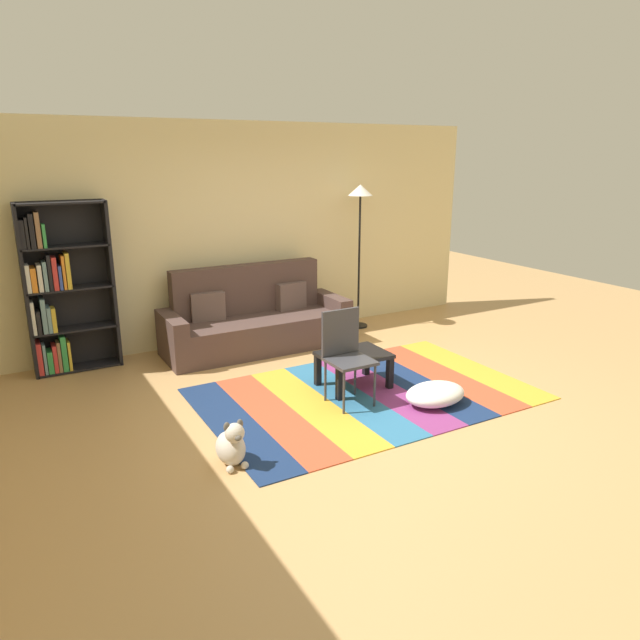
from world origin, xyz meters
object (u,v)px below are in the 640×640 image
bookshelf (59,293)px  standing_lamp (360,209)px  coffee_table (354,359)px  pouf (435,394)px  folding_chair (345,349)px  dog (231,446)px  tv_remote (356,350)px  couch (255,321)px

bookshelf → standing_lamp: (3.73, -0.15, 0.73)m
coffee_table → pouf: bearing=-59.6°
pouf → folding_chair: folding_chair is taller
standing_lamp → pouf: bearing=-107.1°
dog → folding_chair: folding_chair is taller
standing_lamp → tv_remote: (-1.18, -1.78, -1.23)m
couch → dog: 2.84m
couch → coffee_table: size_ratio=3.33×
coffee_table → tv_remote: 0.10m
folding_chair → tv_remote: bearing=97.9°
pouf → dog: (-2.09, -0.09, 0.05)m
couch → bookshelf: (-2.13, 0.28, 0.54)m
bookshelf → standing_lamp: bearing=-2.4°
coffee_table → standing_lamp: 2.55m
pouf → folding_chair: (-0.70, 0.50, 0.42)m
bookshelf → standing_lamp: standing_lamp is taller
coffee_table → dog: 1.86m
couch → standing_lamp: bearing=4.6°
tv_remote → folding_chair: folding_chair is taller
dog → standing_lamp: size_ratio=0.21×
bookshelf → pouf: bearing=-42.8°
bookshelf → folding_chair: bookshelf is taller
tv_remote → dog: bearing=-132.7°
bookshelf → dog: 3.02m
bookshelf → pouf: 4.08m
dog → tv_remote: size_ratio=2.65×
dog → couch: bearing=63.1°
couch → pouf: 2.58m
pouf → dog: dog is taller
bookshelf → dog: (0.84, -2.81, -0.72)m
pouf → standing_lamp: standing_lamp is taller
tv_remote → folding_chair: size_ratio=0.17×
bookshelf → folding_chair: 3.17m
coffee_table → pouf: (0.44, -0.75, -0.19)m
standing_lamp → folding_chair: standing_lamp is taller
bookshelf → pouf: size_ratio=2.99×
coffee_table → standing_lamp: bearing=55.8°
pouf → tv_remote: bearing=116.6°
bookshelf → standing_lamp: 3.80m
coffee_table → bookshelf: bearing=141.8°
standing_lamp → dog: bearing=-137.3°
coffee_table → folding_chair: bearing=-135.7°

